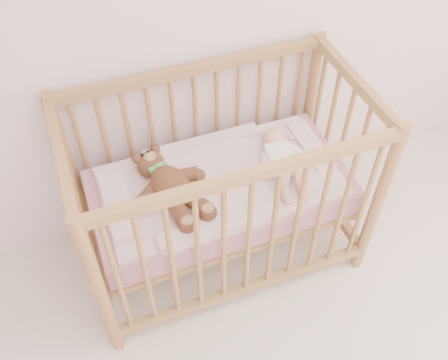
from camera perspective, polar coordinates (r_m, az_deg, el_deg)
name	(u,v)px	position (r m, az deg, el deg)	size (l,w,h in m)	color
crib	(220,190)	(2.40, -0.42, -1.09)	(1.36, 0.76, 1.00)	#AD8949
mattress	(220,192)	(2.41, -0.42, -1.33)	(1.22, 0.62, 0.13)	pink
blanket	(220,181)	(2.35, -0.43, -0.13)	(1.10, 0.58, 0.06)	pink
baby	(281,157)	(2.37, 6.56, 2.65)	(0.23, 0.48, 0.11)	white
teddy_bear	(171,186)	(2.23, -6.03, -0.64)	(0.37, 0.52, 0.14)	brown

